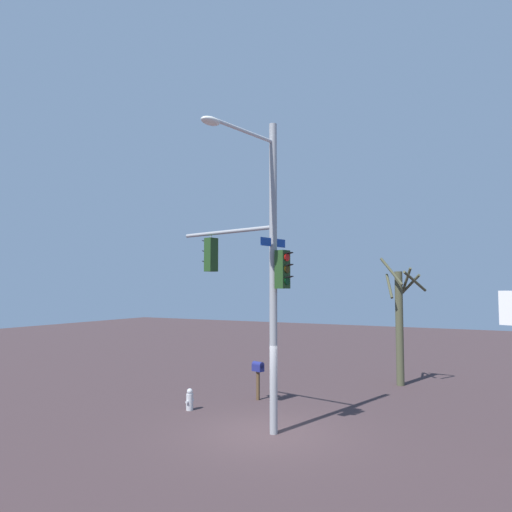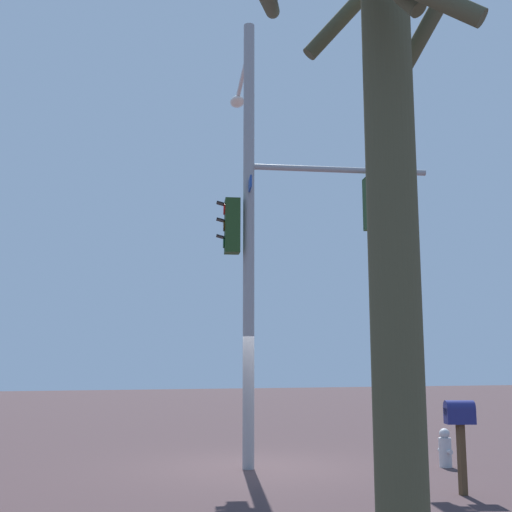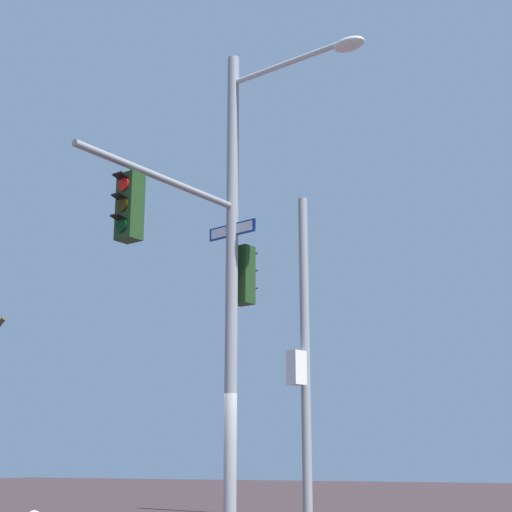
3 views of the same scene
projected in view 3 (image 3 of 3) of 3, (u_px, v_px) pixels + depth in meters
main_signal_pole_assembly at (224, 245)px, 13.56m from camera, size 3.69×4.34×9.04m
secondary_pole_assembly at (303, 353)px, 19.74m from camera, size 0.47×0.69×8.30m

